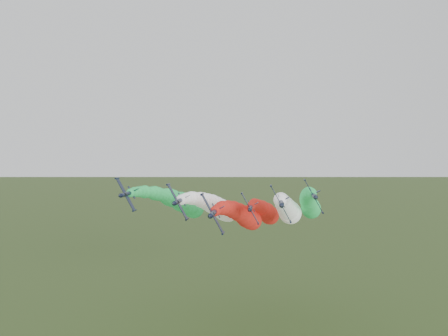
{
  "coord_description": "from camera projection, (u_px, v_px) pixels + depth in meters",
  "views": [
    {
      "loc": [
        4.41,
        -90.59,
        55.78
      ],
      "look_at": [
        -5.91,
        2.01,
        52.49
      ],
      "focal_mm": 35.0,
      "sensor_mm": 36.0,
      "label": 1
    }
  ],
  "objects": [
    {
      "name": "jet_lead",
      "position": [
        243.0,
        215.0,
        125.02
      ],
      "size": [
        10.03,
        67.35,
        17.39
      ],
      "rotation": [
        0.0,
        1.07,
        0.0
      ],
      "color": "black",
      "rests_on": "ground"
    },
    {
      "name": "jet_inner_left",
      "position": [
        217.0,
        207.0,
        134.28
      ],
      "size": [
        10.0,
        67.32,
        17.35
      ],
      "rotation": [
        0.0,
        1.07,
        0.0
      ],
      "color": "black",
      "rests_on": "ground"
    },
    {
      "name": "jet_inner_right",
      "position": [
        287.0,
        209.0,
        132.6
      ],
      "size": [
        10.2,
        67.45,
        17.49
      ],
      "rotation": [
        0.0,
        1.07,
        0.0
      ],
      "color": "black",
      "rests_on": "ground"
    },
    {
      "name": "jet_outer_left",
      "position": [
        180.0,
        202.0,
        142.41
      ],
      "size": [
        10.72,
        68.05,
        18.08
      ],
      "rotation": [
        0.0,
        1.07,
        0.0
      ],
      "color": "black",
      "rests_on": "ground"
    },
    {
      "name": "jet_outer_right",
      "position": [
        310.0,
        203.0,
        140.83
      ],
      "size": [
        10.41,
        67.73,
        17.77
      ],
      "rotation": [
        0.0,
        1.07,
        0.0
      ],
      "color": "black",
      "rests_on": "ground"
    },
    {
      "name": "jet_trail",
      "position": [
        265.0,
        211.0,
        150.09
      ],
      "size": [
        10.13,
        67.45,
        17.48
      ],
      "rotation": [
        0.0,
        1.07,
        0.0
      ],
      "color": "black",
      "rests_on": "ground"
    }
  ]
}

